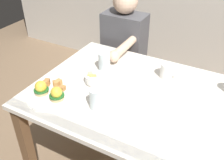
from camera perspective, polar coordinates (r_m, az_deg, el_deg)
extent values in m
cube|color=white|center=(1.51, 5.58, -3.40)|extent=(1.20, 0.90, 0.03)
cube|color=#4C6BB7|center=(1.23, -2.18, -12.85)|extent=(1.20, 0.06, 0.00)
cube|color=#4C6BB7|center=(1.82, 10.74, 3.63)|extent=(1.20, 0.06, 0.00)
cube|color=brown|center=(1.77, -17.92, -14.55)|extent=(0.06, 0.06, 0.71)
cube|color=brown|center=(2.22, -3.71, -1.44)|extent=(0.06, 0.06, 0.71)
cylinder|color=white|center=(1.51, -13.26, -3.34)|extent=(0.27, 0.27, 0.01)
cylinder|color=tan|center=(1.52, -15.16, -2.43)|extent=(0.08, 0.08, 0.02)
cylinder|color=#236028|center=(1.52, -15.22, -2.07)|extent=(0.08, 0.08, 0.01)
sphere|color=yellow|center=(1.51, -15.34, -1.41)|extent=(0.07, 0.07, 0.07)
cylinder|color=tan|center=(1.46, -11.95, -3.69)|extent=(0.08, 0.08, 0.02)
cylinder|color=#236028|center=(1.45, -12.00, -3.32)|extent=(0.08, 0.08, 0.01)
sphere|color=yellow|center=(1.44, -12.10, -2.66)|extent=(0.06, 0.06, 0.06)
cube|color=#B77A42|center=(1.52, -10.79, -1.77)|extent=(0.03, 0.03, 0.03)
cube|color=tan|center=(1.56, -11.59, -0.50)|extent=(0.04, 0.04, 0.03)
cube|color=#AD7038|center=(1.56, -12.39, -0.73)|extent=(0.03, 0.03, 0.03)
cube|color=#AD7038|center=(1.56, -14.34, -0.93)|extent=(0.03, 0.03, 0.04)
cube|color=#AD7038|center=(1.56, -11.58, -0.66)|extent=(0.03, 0.03, 0.03)
cube|color=#B77A42|center=(1.58, -13.98, -0.46)|extent=(0.04, 0.04, 0.04)
cube|color=tan|center=(1.57, -14.34, -0.75)|extent=(0.03, 0.03, 0.04)
cube|color=tan|center=(1.54, -12.13, -1.00)|extent=(0.03, 0.03, 0.04)
cylinder|color=white|center=(1.59, -3.74, -0.42)|extent=(0.10, 0.10, 0.01)
cylinder|color=white|center=(1.57, -3.78, 0.42)|extent=(0.12, 0.12, 0.04)
cube|color=#F4A85B|center=(1.56, -3.90, 0.59)|extent=(0.04, 0.04, 0.03)
cube|color=#B7E093|center=(1.58, -4.79, 1.16)|extent=(0.04, 0.04, 0.03)
cube|color=#F4DB66|center=(1.56, -4.68, 0.76)|extent=(0.03, 0.03, 0.03)
cube|color=#F4A85B|center=(1.57, -3.32, 0.56)|extent=(0.04, 0.04, 0.03)
cylinder|color=white|center=(1.65, 11.88, 2.01)|extent=(0.08, 0.08, 0.09)
cylinder|color=black|center=(1.62, 12.04, 3.26)|extent=(0.07, 0.07, 0.01)
torus|color=white|center=(1.64, 13.30, 1.68)|extent=(0.06, 0.01, 0.06)
cube|color=silver|center=(1.59, 17.15, -2.17)|extent=(0.12, 0.05, 0.00)
cube|color=silver|center=(1.60, 19.89, -2.49)|extent=(0.04, 0.03, 0.00)
cylinder|color=silver|center=(1.36, -3.47, -4.11)|extent=(0.07, 0.07, 0.12)
cylinder|color=silver|center=(1.38, -3.44, -4.75)|extent=(0.06, 0.06, 0.08)
cylinder|color=silver|center=(1.68, -1.71, 4.04)|extent=(0.08, 0.08, 0.12)
cylinder|color=silver|center=(1.70, -1.70, 3.12)|extent=(0.07, 0.07, 0.06)
cylinder|color=#33333D|center=(2.36, -0.66, -2.86)|extent=(0.11, 0.11, 0.45)
cylinder|color=#33333D|center=(2.30, 3.27, -4.14)|extent=(0.11, 0.11, 0.45)
cube|color=#4C4C51|center=(2.16, 2.68, 8.05)|extent=(0.34, 0.20, 0.50)
sphere|color=beige|center=(2.03, 2.94, 16.85)|extent=(0.19, 0.19, 0.19)
cylinder|color=beige|center=(1.86, 2.63, 7.13)|extent=(0.06, 0.30, 0.06)
sphere|color=beige|center=(1.74, 0.42, 5.21)|extent=(0.08, 0.08, 0.08)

